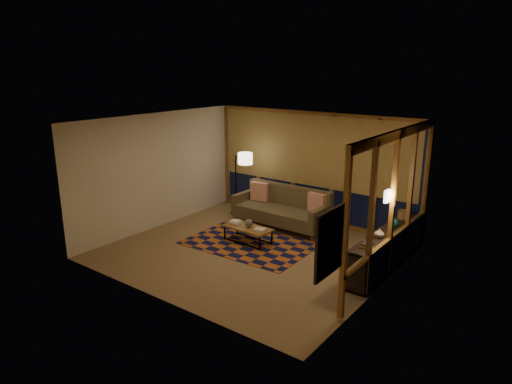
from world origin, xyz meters
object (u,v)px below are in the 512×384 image
Objects in this scene: floor_lamp at (236,182)px; bookshelf at (387,248)px; coffee_table at (248,235)px; sofa at (281,208)px.

bookshelf is at bearing 2.09° from floor_lamp.
floor_lamp is at bearing 138.59° from coffee_table.
bookshelf is at bearing 15.30° from coffee_table.
coffee_table is 2.19m from floor_lamp.
sofa is 1.57m from floor_lamp.
sofa is at bearing 91.95° from coffee_table.
sofa is 1.38× the size of floor_lamp.
bookshelf reaches higher than coffee_table.
sofa is at bearing 5.69° from floor_lamp.
sofa is 0.80× the size of bookshelf.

